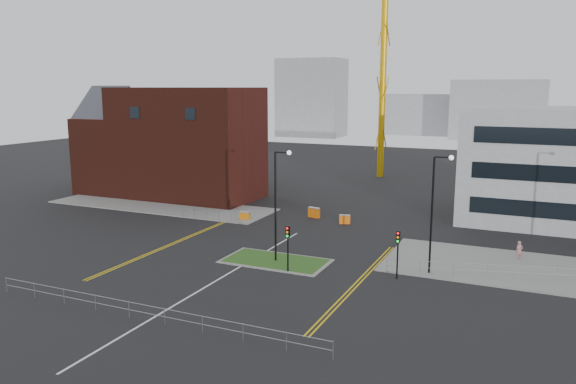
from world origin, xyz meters
The scene contains 25 objects.
ground centered at (0.00, 0.00, 0.00)m, with size 200.00×200.00×0.00m, color black.
pavement_left centered at (-20.00, 22.00, 0.06)m, with size 28.00×8.00×0.12m, color slate.
pavement_right centered at (22.00, 14.00, 0.06)m, with size 24.00×10.00×0.12m, color slate.
island_kerb centered at (2.00, 8.00, 0.04)m, with size 8.60×4.60×0.08m, color slate.
grass_island centered at (2.00, 8.00, 0.06)m, with size 8.00×4.00×0.12m, color #1F4617.
brick_building centered at (-22.97, 28.00, 6.85)m, with size 24.20×10.07×14.24m.
streetlamp_island centered at (2.22, 8.00, 5.41)m, with size 1.46×0.36×9.18m.
streetlamp_right_near centered at (14.22, 10.00, 5.41)m, with size 1.46×0.36×9.18m.
traffic_light_island centered at (4.00, 5.98, 2.57)m, with size 0.28×0.33×3.65m.
traffic_light_right centered at (12.00, 7.98, 2.57)m, with size 0.28×0.33×3.65m.
railing_front centered at (0.00, -6.00, 0.78)m, with size 24.05×0.05×1.10m.
railing_left centered at (-11.00, 18.00, 0.74)m, with size 6.05×0.05×1.10m.
railing_right centered at (20.50, 11.50, 0.78)m, with size 19.05×5.05×1.10m.
centre_line centered at (0.00, 2.00, 0.01)m, with size 0.15×30.00×0.01m, color silver.
yellow_left_a centered at (-9.00, 10.00, 0.01)m, with size 0.12×24.00×0.01m, color gold.
yellow_left_b centered at (-8.70, 10.00, 0.01)m, with size 0.12×24.00×0.01m, color gold.
yellow_right_a centered at (9.50, 6.00, 0.01)m, with size 0.12×20.00×0.01m, color gold.
yellow_right_b centered at (9.80, 6.00, 0.01)m, with size 0.12×20.00×0.01m, color gold.
skyline_a centered at (-40.00, 120.00, 11.00)m, with size 18.00×12.00×22.00m, color gray.
skyline_b centered at (10.00, 130.00, 8.00)m, with size 24.00×12.00×16.00m, color gray.
skyline_d centered at (-8.00, 140.00, 6.00)m, with size 30.00×12.00×12.00m, color gray.
pedestrian centered at (20.09, 16.61, 0.81)m, with size 0.59×0.39×1.61m, color tan.
barrier_left centered at (-7.23, 19.67, 0.51)m, with size 1.14×0.47×0.93m.
barrier_mid centered at (3.00, 22.61, 0.52)m, with size 1.19×0.71×0.95m.
barrier_right centered at (-1.00, 24.00, 0.60)m, with size 1.39×0.75×1.11m.
Camera 1 is at (21.02, -31.67, 14.02)m, focal length 35.00 mm.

